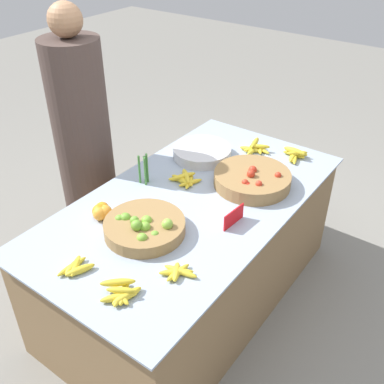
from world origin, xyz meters
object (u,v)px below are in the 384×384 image
(price_sign, at_px, (234,217))
(metal_bowl, at_px, (202,152))
(tomato_basket, at_px, (252,179))
(vendor_person, at_px, (85,151))
(lime_bowl, at_px, (144,227))

(price_sign, bearing_deg, metal_bowl, 52.66)
(tomato_basket, bearing_deg, price_sign, -164.23)
(tomato_basket, xyz_separation_m, vendor_person, (-0.32, 0.99, 0.00))
(vendor_person, bearing_deg, metal_bowl, -53.80)
(metal_bowl, bearing_deg, tomato_basket, -103.75)
(lime_bowl, bearing_deg, price_sign, -44.96)
(metal_bowl, height_order, price_sign, price_sign)
(tomato_basket, distance_m, vendor_person, 1.04)
(metal_bowl, bearing_deg, price_sign, -132.04)
(lime_bowl, distance_m, tomato_basket, 0.70)
(metal_bowl, xyz_separation_m, price_sign, (-0.46, -0.51, 0.01))
(tomato_basket, height_order, price_sign, tomato_basket)
(tomato_basket, relative_size, price_sign, 2.77)
(tomato_basket, distance_m, price_sign, 0.38)
(tomato_basket, height_order, metal_bowl, tomato_basket)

